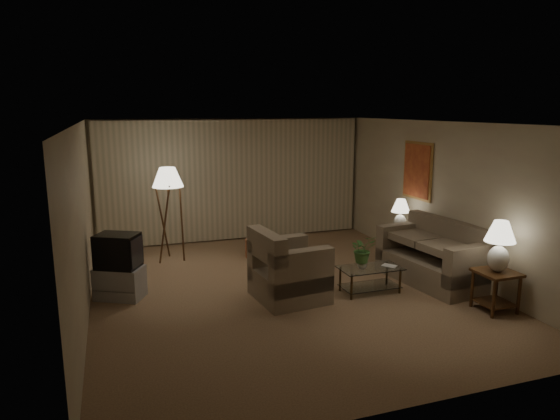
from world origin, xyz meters
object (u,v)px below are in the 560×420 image
object	(u,v)px
side_table_far	(399,241)
crt_tv	(118,251)
tv_cabinet	(120,283)
floor_lamp	(169,212)
ottoman	(259,248)
coffee_table	(370,276)
vase	(362,264)
sofa	(431,258)
table_lamp_far	(400,212)
armchair	(289,272)
table_lamp_near	(500,242)
side_table_near	(496,284)

from	to	relation	value
side_table_far	crt_tv	xyz separation A→B (m)	(-5.20, -0.32, 0.37)
side_table_far	tv_cabinet	bearing A→B (deg)	-176.49
floor_lamp	ottoman	xyz separation A→B (m)	(1.70, -0.33, -0.77)
coffee_table	ottoman	bearing A→B (deg)	114.87
ottoman	vase	distance (m)	2.66
coffee_table	sofa	bearing A→B (deg)	4.67
table_lamp_far	floor_lamp	world-z (taller)	floor_lamp
ottoman	floor_lamp	bearing A→B (deg)	168.93
sofa	tv_cabinet	bearing A→B (deg)	-107.67
armchair	coffee_table	size ratio (longest dim) A/B	1.27
armchair	ottoman	distance (m)	2.32
vase	side_table_far	bearing A→B (deg)	41.55
sofa	table_lamp_far	distance (m)	1.37
table_lamp_near	ottoman	size ratio (longest dim) A/B	1.35
side_table_far	tv_cabinet	xyz separation A→B (m)	(-5.20, -0.32, -0.14)
side_table_far	sofa	bearing A→B (deg)	-96.84
tv_cabinet	coffee_table	bearing A→B (deg)	12.83
sofa	vase	xyz separation A→B (m)	(-1.37, -0.10, 0.08)
side_table_near	vase	bearing A→B (deg)	140.63
armchair	side_table_far	xyz separation A→B (m)	(2.70, 1.19, -0.05)
sofa	vase	world-z (taller)	sofa
coffee_table	tv_cabinet	xyz separation A→B (m)	(-3.83, 1.03, -0.03)
sofa	floor_lamp	bearing A→B (deg)	-130.71
side_table_far	vase	size ratio (longest dim) A/B	3.81
sofa	vase	size ratio (longest dim) A/B	13.40
armchair	crt_tv	size ratio (longest dim) A/B	1.69
side_table_far	ottoman	size ratio (longest dim) A/B	1.07
coffee_table	crt_tv	xyz separation A→B (m)	(-3.83, 1.03, 0.49)
sofa	side_table_near	xyz separation A→B (m)	(0.15, -1.35, -0.00)
side_table_near	table_lamp_far	bearing A→B (deg)	90.00
crt_tv	table_lamp_far	bearing A→B (deg)	31.41
side_table_near	crt_tv	xyz separation A→B (m)	(-5.20, 2.28, 0.35)
coffee_table	table_lamp_far	bearing A→B (deg)	44.51
table_lamp_near	coffee_table	world-z (taller)	table_lamp_near
side_table_near	coffee_table	size ratio (longest dim) A/B	0.60
side_table_near	table_lamp_near	bearing A→B (deg)	153.43
coffee_table	crt_tv	bearing A→B (deg)	164.92
tv_cabinet	crt_tv	distance (m)	0.52
side_table_near	side_table_far	distance (m)	2.60
tv_cabinet	ottoman	size ratio (longest dim) A/B	1.50
side_table_near	table_lamp_near	xyz separation A→B (m)	(-0.00, 0.00, 0.63)
vase	table_lamp_far	bearing A→B (deg)	41.55
table_lamp_near	ottoman	world-z (taller)	table_lamp_near
sofa	side_table_far	distance (m)	1.26
coffee_table	ottoman	size ratio (longest dim) A/B	1.79
side_table_near	ottoman	world-z (taller)	side_table_near
crt_tv	floor_lamp	distance (m)	2.02
crt_tv	vase	xyz separation A→B (m)	(3.68, -1.03, -0.27)
armchair	ottoman	xyz separation A→B (m)	(0.19, 2.30, -0.25)
side_table_near	tv_cabinet	distance (m)	5.68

